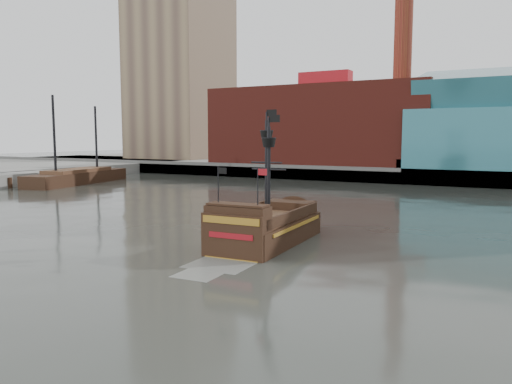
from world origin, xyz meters
The scene contains 7 objects.
ground centered at (0.00, 0.00, 0.00)m, with size 400.00×400.00×0.00m, color #2A2D28.
promenade_far centered at (0.00, 92.00, 1.00)m, with size 220.00×60.00×2.00m, color slate.
seawall centered at (0.00, 62.50, 1.30)m, with size 220.00×1.00×2.60m, color #4C4C49.
pier centered at (-58.00, 30.00, 1.00)m, with size 6.00×40.00×2.00m, color slate.
skyline centered at (5.21, 84.56, 24.55)m, with size 149.00×45.00×62.00m.
pirate_ship centered at (-3.29, 11.89, 0.94)m, with size 4.96×14.00×10.34m.
docked_vessel centered at (-51.79, 38.04, 0.93)m, with size 9.21×22.00×14.60m.
Camera 1 is at (13.02, -19.39, 7.64)m, focal length 35.00 mm.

